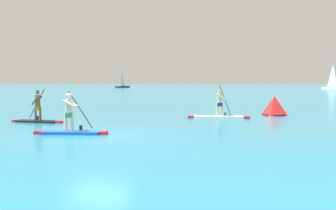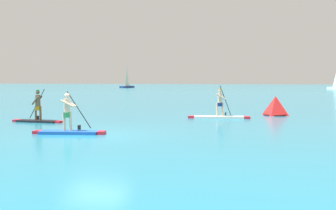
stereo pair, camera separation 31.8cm
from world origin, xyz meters
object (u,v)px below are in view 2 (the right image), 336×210
at_px(paddleboarder_mid_center, 69,126).
at_px(paddleboarder_far_right, 219,113).
at_px(race_marker_buoy, 275,107).
at_px(paddleboarder_near_left, 38,115).
at_px(sailboat_left_horizon, 127,85).

bearing_deg(paddleboarder_mid_center, paddleboarder_far_right, 46.20).
bearing_deg(race_marker_buoy, paddleboarder_far_right, -138.40).
relative_size(paddleboarder_near_left, race_marker_buoy, 1.83).
height_order(paddleboarder_near_left, paddleboarder_mid_center, paddleboarder_mid_center).
distance_m(paddleboarder_near_left, paddleboarder_far_right, 10.06).
xyz_separation_m(paddleboarder_near_left, sailboat_left_horizon, (-30.09, 91.12, 0.49)).
distance_m(paddleboarder_near_left, paddleboarder_mid_center, 5.21).
xyz_separation_m(paddleboarder_mid_center, paddleboarder_far_right, (5.15, 8.00, -0.02)).
height_order(paddleboarder_mid_center, race_marker_buoy, paddleboarder_mid_center).
bearing_deg(paddleboarder_near_left, paddleboarder_far_right, -151.93).
distance_m(paddleboarder_far_right, race_marker_buoy, 4.24).
height_order(paddleboarder_mid_center, paddleboarder_far_right, paddleboarder_far_right).
height_order(paddleboarder_far_right, race_marker_buoy, paddleboarder_far_right).
height_order(paddleboarder_near_left, paddleboarder_far_right, paddleboarder_far_right).
distance_m(paddleboarder_mid_center, race_marker_buoy, 13.64).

